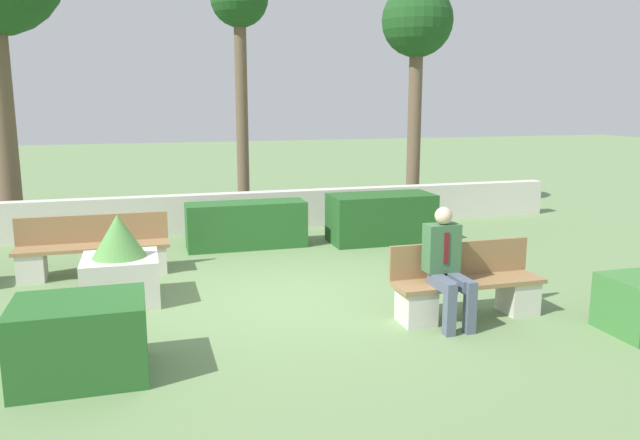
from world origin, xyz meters
The scene contains 11 objects.
ground_plane centered at (0.00, 0.00, 0.00)m, with size 60.00×60.00×0.00m, color #6B8956.
perimeter_wall centered at (0.00, 4.44, 0.36)m, with size 13.34×0.30×0.72m.
bench_front centered at (1.84, -1.15, 0.32)m, with size 1.77×0.48×0.84m.
bench_left_side centered at (-2.41, 1.87, 0.33)m, with size 2.09×0.49×0.84m.
person_seated_man centered at (1.49, -1.29, 0.72)m, with size 0.38×0.64×1.31m.
hedge_block_near_left centered at (2.32, 2.75, 0.42)m, with size 1.82×0.85×0.84m.
hedge_block_near_right centered at (-0.03, 2.96, 0.39)m, with size 2.00×0.61×0.77m.
hedge_block_far_left centered at (-2.30, -1.63, 0.36)m, with size 1.15×0.87×0.72m.
planter_corner_left centered at (-2.01, 0.52, 0.47)m, with size 0.90×0.90×1.11m.
tree_center_left centered at (0.33, 5.48, 4.11)m, with size 1.15×1.15×5.02m.
tree_center_right centered at (4.21, 5.60, 3.95)m, with size 1.55×1.55×4.92m.
Camera 1 is at (-1.70, -7.30, 2.48)m, focal length 35.00 mm.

